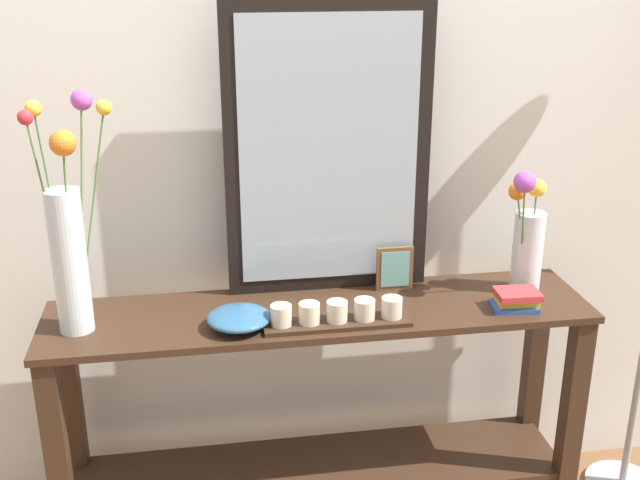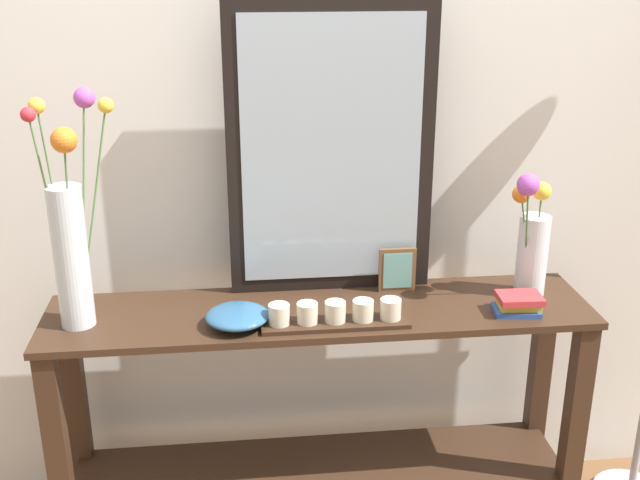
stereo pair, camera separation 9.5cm
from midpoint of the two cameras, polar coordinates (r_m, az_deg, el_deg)
name	(u,v)px [view 1 (the left image)]	position (r m, az deg, el deg)	size (l,w,h in m)	color
wall_back	(304,80)	(2.26, -2.43, 11.63)	(6.40, 0.08, 2.70)	silver
console_table	(320,399)	(2.30, -1.21, -11.56)	(1.51, 0.35, 0.77)	#382316
mirror_leaning	(328,151)	(2.16, -0.64, 6.53)	(0.58, 0.03, 0.82)	black
tall_vase_left	(69,240)	(2.06, -19.18, -0.01)	(0.22, 0.15, 0.62)	silver
vase_right	(527,238)	(2.28, 13.79, 0.12)	(0.13, 0.14, 0.38)	silver
candle_tray	(337,315)	(2.06, -0.07, -5.53)	(0.39, 0.09, 0.07)	#382316
picture_frame_small	(395,269)	(2.26, 4.30, -2.11)	(0.11, 0.01, 0.13)	brown
decorative_bowl	(239,318)	(2.06, -7.28, -5.70)	(0.17, 0.17, 0.05)	#2D5B84
book_stack	(516,299)	(2.21, 12.98, -4.25)	(0.13, 0.10, 0.05)	#2D519E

